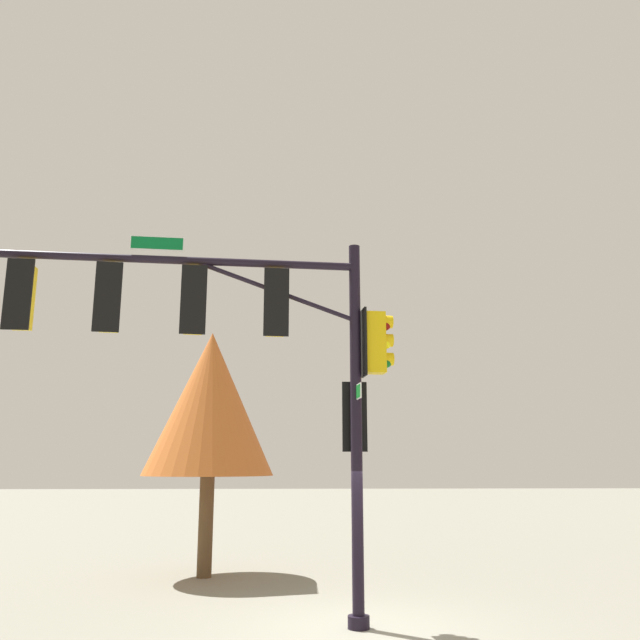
{
  "coord_description": "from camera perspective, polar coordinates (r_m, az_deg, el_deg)",
  "views": [
    {
      "loc": [
        1.04,
        11.38,
        2.63
      ],
      "look_at": [
        0.65,
        0.44,
        5.04
      ],
      "focal_mm": 36.56,
      "sensor_mm": 36.0,
      "label": 1
    }
  ],
  "objects": [
    {
      "name": "signal_pole_assembly",
      "position": [
        11.49,
        -6.68,
        -1.88
      ],
      "size": [
        7.11,
        1.46,
        6.57
      ],
      "color": "black",
      "rests_on": "ground_plane"
    },
    {
      "name": "ground_plane",
      "position": [
        11.73,
        3.41,
        -25.38
      ],
      "size": [
        120.0,
        120.0,
        0.0
      ],
      "primitive_type": "plane",
      "color": "gray"
    },
    {
      "name": "tree_near",
      "position": [
        16.58,
        -9.59,
        -7.22
      ],
      "size": [
        3.19,
        3.19,
        5.88
      ],
      "color": "brown",
      "rests_on": "ground_plane"
    }
  ]
}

